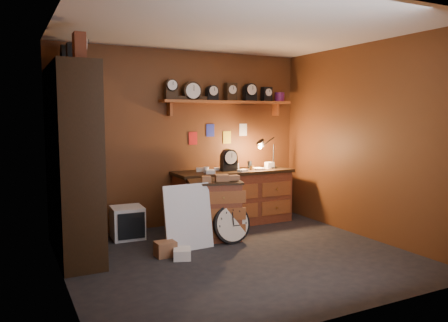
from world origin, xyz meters
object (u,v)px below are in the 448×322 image
(workbench, at_px, (233,194))
(big_round_clock, at_px, (232,224))
(shelving_unit, at_px, (70,153))
(low_cabinet, at_px, (214,207))

(workbench, height_order, big_round_clock, workbench)
(shelving_unit, height_order, big_round_clock, shelving_unit)
(low_cabinet, bearing_deg, workbench, 60.54)
(workbench, xyz_separation_m, big_round_clock, (-0.52, -0.93, -0.21))
(low_cabinet, height_order, big_round_clock, low_cabinet)
(low_cabinet, bearing_deg, shelving_unit, -167.98)
(shelving_unit, distance_m, low_cabinet, 2.04)
(low_cabinet, relative_size, big_round_clock, 1.72)
(shelving_unit, distance_m, workbench, 2.67)
(workbench, xyz_separation_m, low_cabinet, (-0.64, -0.62, -0.03))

